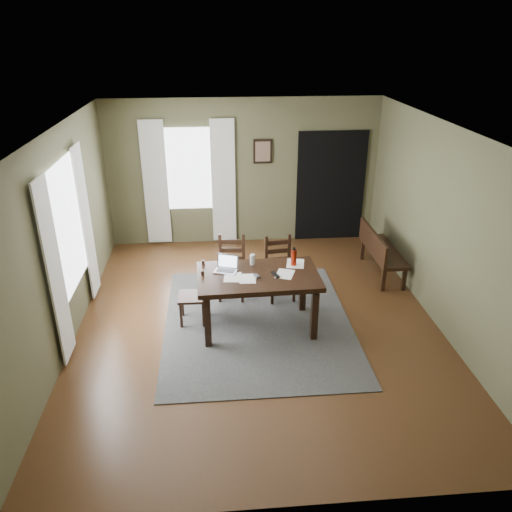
{
  "coord_description": "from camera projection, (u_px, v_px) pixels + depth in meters",
  "views": [
    {
      "loc": [
        -0.54,
        -6.0,
        3.84
      ],
      "look_at": [
        0.0,
        0.3,
        0.9
      ],
      "focal_mm": 35.0,
      "sensor_mm": 36.0,
      "label": 1
    }
  ],
  "objects": [
    {
      "name": "ground",
      "position": [
        258.0,
        323.0,
        7.08
      ],
      "size": [
        5.0,
        6.0,
        0.01
      ],
      "color": "#492C16"
    },
    {
      "name": "chair_end",
      "position": [
        195.0,
        295.0,
        6.93
      ],
      "size": [
        0.39,
        0.39,
        0.87
      ],
      "rotation": [
        0.0,
        0.0,
        -1.59
      ],
      "color": "black",
      "rests_on": "rug"
    },
    {
      "name": "curtain_left_far",
      "position": [
        86.0,
        223.0,
        7.31
      ],
      "size": [
        0.03,
        0.48,
        2.3
      ],
      "color": "silver",
      "rests_on": "ground"
    },
    {
      "name": "window_left",
      "position": [
        67.0,
        228.0,
        6.46
      ],
      "size": [
        0.01,
        1.3,
        1.7
      ],
      "color": "white",
      "rests_on": "ground"
    },
    {
      "name": "framed_picture",
      "position": [
        263.0,
        151.0,
        9.05
      ],
      "size": [
        0.34,
        0.03,
        0.44
      ],
      "color": "black",
      "rests_on": "ground"
    },
    {
      "name": "window_back",
      "position": [
        189.0,
        169.0,
        9.08
      ],
      "size": [
        1.0,
        0.01,
        1.5
      ],
      "color": "white",
      "rests_on": "ground"
    },
    {
      "name": "rug",
      "position": [
        258.0,
        322.0,
        7.08
      ],
      "size": [
        2.6,
        3.2,
        0.01
      ],
      "color": "#3E3E3E",
      "rests_on": "ground"
    },
    {
      "name": "paper_e",
      "position": [
        248.0,
        279.0,
        6.52
      ],
      "size": [
        0.23,
        0.29,
        0.0
      ],
      "primitive_type": "cube",
      "rotation": [
        0.0,
        0.0,
        -0.06
      ],
      "color": "white",
      "rests_on": "dining_table"
    },
    {
      "name": "tv_remote",
      "position": [
        275.0,
        275.0,
        6.6
      ],
      "size": [
        0.11,
        0.19,
        0.02
      ],
      "primitive_type": "cube",
      "rotation": [
        0.0,
        0.0,
        0.32
      ],
      "color": "black",
      "rests_on": "dining_table"
    },
    {
      "name": "paper_b",
      "position": [
        285.0,
        274.0,
        6.64
      ],
      "size": [
        0.31,
        0.35,
        0.0
      ],
      "primitive_type": "cube",
      "rotation": [
        0.0,
        0.0,
        -0.35
      ],
      "color": "white",
      "rests_on": "dining_table"
    },
    {
      "name": "paper_a",
      "position": [
        232.0,
        277.0,
        6.56
      ],
      "size": [
        0.25,
        0.31,
        0.0
      ],
      "primitive_type": "cube",
      "rotation": [
        0.0,
        0.0,
        -0.09
      ],
      "color": "white",
      "rests_on": "dining_table"
    },
    {
      "name": "laptop",
      "position": [
        227.0,
        266.0,
        6.73
      ],
      "size": [
        0.35,
        0.31,
        0.2
      ],
      "rotation": [
        0.0,
        0.0,
        -0.33
      ],
      "color": "#B7B7BC",
      "rests_on": "dining_table"
    },
    {
      "name": "chair_back_left",
      "position": [
        232.0,
        268.0,
        7.59
      ],
      "size": [
        0.46,
        0.46,
        0.96
      ],
      "rotation": [
        0.0,
        0.0,
        -0.1
      ],
      "color": "black",
      "rests_on": "rug"
    },
    {
      "name": "doorway_back",
      "position": [
        331.0,
        187.0,
        9.45
      ],
      "size": [
        1.3,
        0.03,
        2.1
      ],
      "color": "black",
      "rests_on": "ground"
    },
    {
      "name": "curtain_back_right",
      "position": [
        223.0,
        182.0,
        9.2
      ],
      "size": [
        0.44,
        0.03,
        2.3
      ],
      "color": "silver",
      "rests_on": "ground"
    },
    {
      "name": "drinking_glass",
      "position": [
        253.0,
        260.0,
        6.87
      ],
      "size": [
        0.09,
        0.09,
        0.15
      ],
      "primitive_type": "cylinder",
      "rotation": [
        0.0,
        0.0,
        0.41
      ],
      "color": "silver",
      "rests_on": "dining_table"
    },
    {
      "name": "paper_d",
      "position": [
        295.0,
        263.0,
        6.93
      ],
      "size": [
        0.29,
        0.35,
        0.0
      ],
      "primitive_type": "cube",
      "rotation": [
        0.0,
        0.0,
        -0.19
      ],
      "color": "white",
      "rests_on": "dining_table"
    },
    {
      "name": "curtain_left_near",
      "position": [
        55.0,
        273.0,
        5.83
      ],
      "size": [
        0.03,
        0.48,
        2.3
      ],
      "color": "silver",
      "rests_on": "ground"
    },
    {
      "name": "bench",
      "position": [
        380.0,
        249.0,
        8.27
      ],
      "size": [
        0.44,
        1.38,
        0.78
      ],
      "rotation": [
        0.0,
        0.0,
        1.57
      ],
      "color": "black",
      "rests_on": "ground"
    },
    {
      "name": "chair_back_right",
      "position": [
        280.0,
        269.0,
        7.57
      ],
      "size": [
        0.47,
        0.47,
        0.96
      ],
      "rotation": [
        0.0,
        0.0,
        0.13
      ],
      "color": "black",
      "rests_on": "rug"
    },
    {
      "name": "room_shell",
      "position": [
        258.0,
        201.0,
        6.32
      ],
      "size": [
        5.02,
        6.02,
        2.71
      ],
      "color": "brown",
      "rests_on": "ground"
    },
    {
      "name": "dining_table",
      "position": [
        258.0,
        281.0,
        6.67
      ],
      "size": [
        1.65,
        1.03,
        0.81
      ],
      "rotation": [
        0.0,
        0.0,
        0.03
      ],
      "color": "black",
      "rests_on": "rug"
    },
    {
      "name": "computer_mouse",
      "position": [
        257.0,
        276.0,
        6.55
      ],
      "size": [
        0.09,
        0.11,
        0.03
      ],
      "primitive_type": "cube",
      "rotation": [
        0.0,
        0.0,
        0.43
      ],
      "color": "#3F3F42",
      "rests_on": "dining_table"
    },
    {
      "name": "curtain_back_left",
      "position": [
        155.0,
        184.0,
        9.11
      ],
      "size": [
        0.44,
        0.03,
        2.3
      ],
      "color": "silver",
      "rests_on": "ground"
    },
    {
      "name": "water_bottle",
      "position": [
        294.0,
        257.0,
        6.84
      ],
      "size": [
        0.08,
        0.08,
        0.26
      ],
      "rotation": [
        0.0,
        0.0,
        0.02
      ],
      "color": "#9F200C",
      "rests_on": "dining_table"
    }
  ]
}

